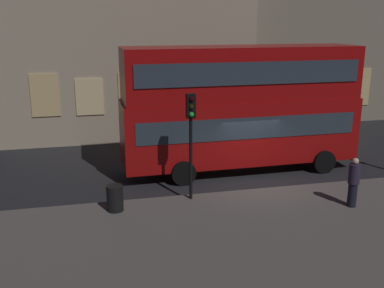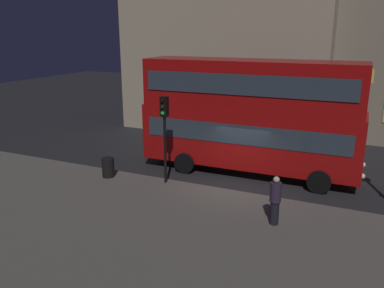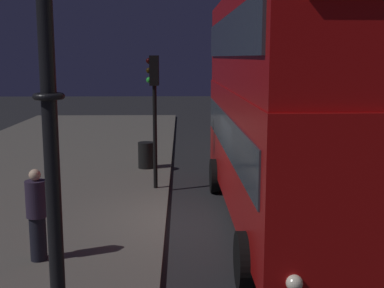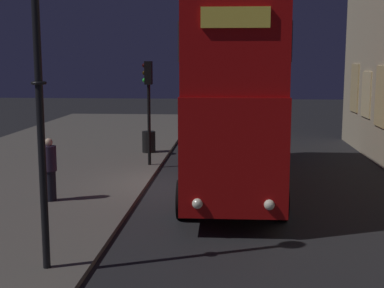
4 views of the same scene
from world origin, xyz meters
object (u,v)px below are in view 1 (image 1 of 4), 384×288
at_px(traffic_light_near_kerb, 191,125).
at_px(litter_bin, 115,198).
at_px(double_decker_bus, 241,103).
at_px(pedestrian, 353,182).

relative_size(traffic_light_near_kerb, litter_bin, 4.28).
height_order(double_decker_bus, litter_bin, double_decker_bus).
relative_size(traffic_light_near_kerb, pedestrian, 2.18).
height_order(double_decker_bus, pedestrian, double_decker_bus).
relative_size(double_decker_bus, litter_bin, 11.47).
distance_m(traffic_light_near_kerb, litter_bin, 3.65).
height_order(pedestrian, litter_bin, pedestrian).
xyz_separation_m(traffic_light_near_kerb, litter_bin, (-2.77, -0.44, -2.34)).
bearing_deg(double_decker_bus, pedestrian, -64.77).
xyz_separation_m(double_decker_bus, litter_bin, (-5.66, -3.51, -2.44)).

